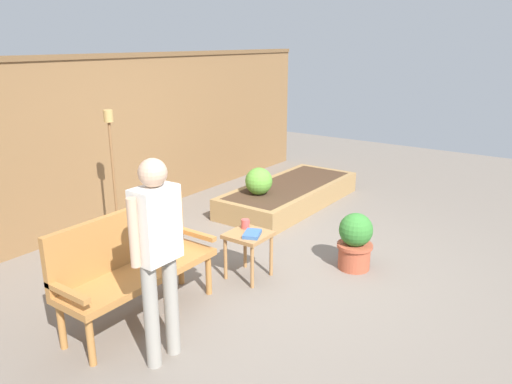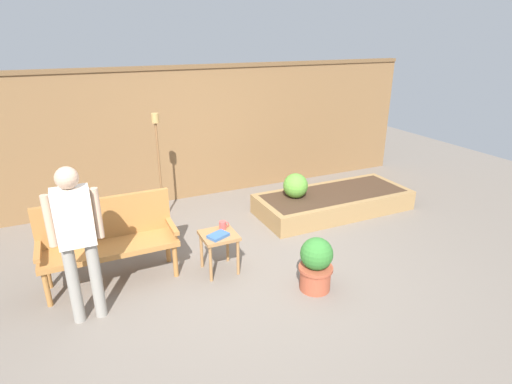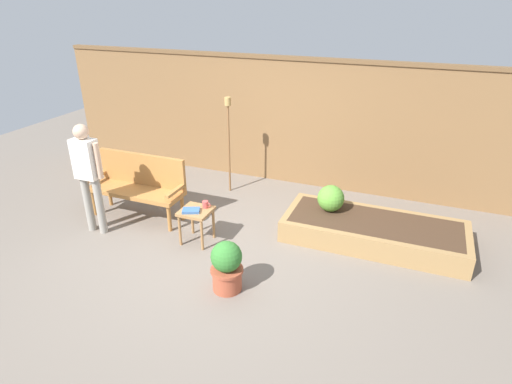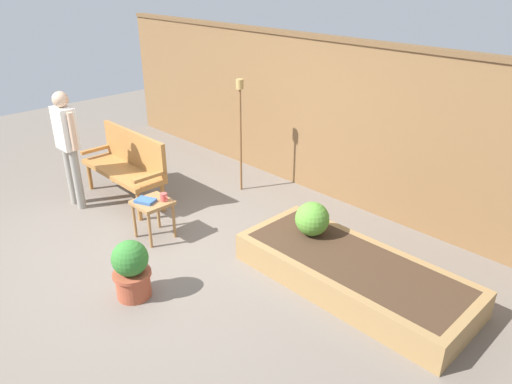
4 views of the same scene
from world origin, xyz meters
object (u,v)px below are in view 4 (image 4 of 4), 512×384
at_px(side_table, 153,207).
at_px(person_by_bench, 67,140).
at_px(tiki_torch, 240,116).
at_px(cup_on_table, 164,197).
at_px(book_on_table, 145,201).
at_px(garden_bench, 128,161).
at_px(shrub_near_bench, 312,219).
at_px(potted_boxwood, 131,269).

height_order(side_table, person_by_bench, person_by_bench).
xyz_separation_m(side_table, tiki_torch, (-0.28, 1.66, 0.71)).
height_order(cup_on_table, book_on_table, cup_on_table).
relative_size(book_on_table, person_by_bench, 0.14).
bearing_deg(tiki_torch, garden_bench, -124.51).
relative_size(side_table, shrub_near_bench, 1.29).
xyz_separation_m(shrub_near_bench, tiki_torch, (-1.86, 0.67, 0.62)).
distance_m(book_on_table, person_by_bench, 1.50).
height_order(book_on_table, person_by_bench, person_by_bench).
distance_m(book_on_table, tiki_torch, 1.85).
xyz_separation_m(book_on_table, shrub_near_bench, (1.61, 1.06, -0.01)).
bearing_deg(side_table, tiki_torch, 99.59).
bearing_deg(side_table, book_on_table, -113.82).
bearing_deg(book_on_table, tiki_torch, 75.01).
relative_size(book_on_table, tiki_torch, 0.14).
bearing_deg(potted_boxwood, person_by_bench, 167.28).
relative_size(side_table, person_by_bench, 0.31).
bearing_deg(book_on_table, shrub_near_bench, 10.08).
distance_m(potted_boxwood, shrub_near_bench, 1.94).
xyz_separation_m(shrub_near_bench, person_by_bench, (-3.03, -1.26, 0.45)).
distance_m(side_table, cup_on_table, 0.19).
xyz_separation_m(side_table, cup_on_table, (0.09, 0.10, 0.13)).
relative_size(book_on_table, shrub_near_bench, 0.60).
height_order(garden_bench, side_table, garden_bench).
bearing_deg(garden_bench, shrub_near_bench, 12.58).
xyz_separation_m(garden_bench, book_on_table, (1.13, -0.45, -0.05)).
bearing_deg(potted_boxwood, tiki_torch, 114.13).
bearing_deg(person_by_bench, tiki_torch, 58.69).
relative_size(cup_on_table, book_on_table, 0.53).
relative_size(book_on_table, potted_boxwood, 0.37).
bearing_deg(garden_bench, book_on_table, -21.60).
bearing_deg(garden_bench, person_by_bench, -114.34).
xyz_separation_m(garden_bench, shrub_near_bench, (2.74, 0.61, -0.06)).
xyz_separation_m(cup_on_table, shrub_near_bench, (1.49, 0.88, -0.04)).
bearing_deg(cup_on_table, potted_boxwood, -50.97).
bearing_deg(potted_boxwood, side_table, 136.01).
bearing_deg(garden_bench, tiki_torch, 55.49).
relative_size(garden_bench, cup_on_table, 12.08).
xyz_separation_m(potted_boxwood, person_by_bench, (-2.27, 0.51, 0.62)).
height_order(cup_on_table, shrub_near_bench, shrub_near_bench).
relative_size(garden_bench, side_table, 3.00).
bearing_deg(tiki_torch, shrub_near_bench, -19.74).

